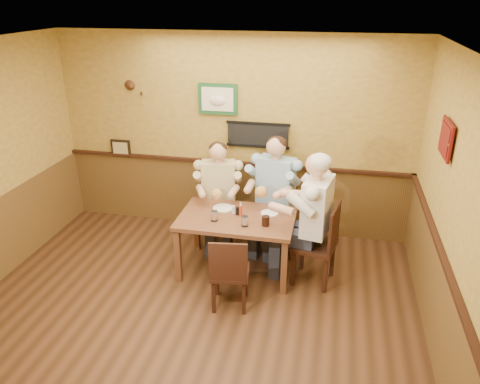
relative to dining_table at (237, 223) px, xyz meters
The scene contains 17 objects.
room 1.56m from the dining_table, 98.71° to the right, with size 5.02×5.03×2.81m.
dining_table is the anchor object (origin of this frame).
chair_back_left 0.80m from the dining_table, 120.87° to the left, with size 0.42×0.42×0.92m, color #341A10, non-canonical shape.
chair_back_right 0.82m from the dining_table, 62.58° to the left, with size 0.46×0.46×0.99m, color #341A10, non-canonical shape.
chair_right_end 0.97m from the dining_table, ahead, with size 0.47×0.47×1.03m, color #341A10, non-canonical shape.
chair_near_side 0.75m from the dining_table, 83.82° to the right, with size 0.41×0.41×0.89m, color #341A10, non-canonical shape.
diner_tan_shirt 0.77m from the dining_table, 120.87° to the left, with size 0.61×0.61×1.32m, color beige, non-canonical shape.
diner_blue_polo 0.81m from the dining_table, 62.58° to the left, with size 0.65×0.65×1.41m, color #8DB4D3, non-canonical shape.
diner_white_elder 0.96m from the dining_table, ahead, with size 0.68×0.68×1.47m, color silver, non-canonical shape.
water_glass_left 0.33m from the dining_table, 144.80° to the right, with size 0.08×0.08×0.13m, color silver.
water_glass_mid 0.31m from the dining_table, 57.57° to the right, with size 0.08×0.08×0.12m, color silver.
cola_tumbler 0.44m from the dining_table, 23.08° to the right, with size 0.09×0.09×0.12m, color black.
hot_sauce_bottle 0.18m from the dining_table, 16.46° to the left, with size 0.04×0.04×0.16m, color red.
salt_shaker 0.17m from the dining_table, 126.74° to the left, with size 0.04×0.04×0.10m, color silver.
pepper_shaker 0.15m from the dining_table, 93.79° to the left, with size 0.04×0.04×0.10m, color black.
plate_far_left 0.30m from the dining_table, 141.00° to the left, with size 0.25×0.25×0.02m, color white.
plate_far_right 0.42m from the dining_table, 23.23° to the left, with size 0.21×0.21×0.01m, color white.
Camera 1 is at (1.40, -3.65, 3.28)m, focal length 35.00 mm.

